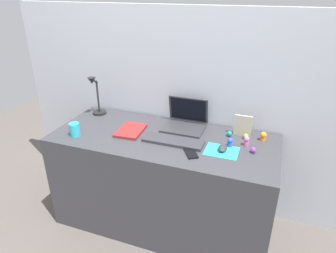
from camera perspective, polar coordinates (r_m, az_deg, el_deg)
ground_plane at (r=2.52m, az=-0.84°, el=-17.18°), size 6.00×6.00×0.00m
back_wall at (r=2.38m, az=2.20°, el=2.83°), size 2.77×0.05×1.58m
desk at (r=2.29m, az=-0.90°, el=-10.33°), size 1.57×0.65×0.74m
laptop at (r=2.23m, az=3.33°, el=1.25°), size 0.30×0.25×0.21m
keyboard at (r=2.02m, az=0.99°, el=-2.78°), size 0.41×0.13×0.02m
mousepad at (r=1.95m, az=10.13°, el=-4.63°), size 0.21×0.17×0.00m
mouse at (r=1.95m, az=10.35°, el=-4.04°), size 0.06×0.10×0.03m
cell_phone at (r=1.90m, az=4.37°, el=-5.06°), size 0.12×0.14×0.01m
desk_lamp at (r=2.47m, az=-13.49°, el=5.47°), size 0.11×0.15×0.32m
notebook_pad at (r=2.18m, az=-7.09°, el=-0.78°), size 0.19×0.25×0.02m
picture_frame at (r=2.15m, az=13.99°, el=0.17°), size 0.12×0.02×0.15m
coffee_mug at (r=2.19m, az=-17.29°, el=-0.55°), size 0.07×0.07×0.09m
toy_figurine_blue at (r=2.00m, az=11.69°, el=-2.94°), size 0.04×0.04×0.07m
toy_figurine_orange at (r=2.14m, az=17.64°, el=-1.73°), size 0.04×0.04×0.06m
toy_figurine_purple at (r=1.97m, az=15.86°, el=-4.30°), size 0.03×0.03×0.04m
toy_figurine_teal at (r=2.14m, az=11.59°, el=-1.36°), size 0.04×0.04×0.04m
toy_figurine_lime at (r=2.13m, az=14.55°, el=-1.81°), size 0.03×0.03×0.04m
toy_figurine_pink at (r=2.04m, az=14.69°, el=-2.64°), size 0.04×0.04×0.07m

